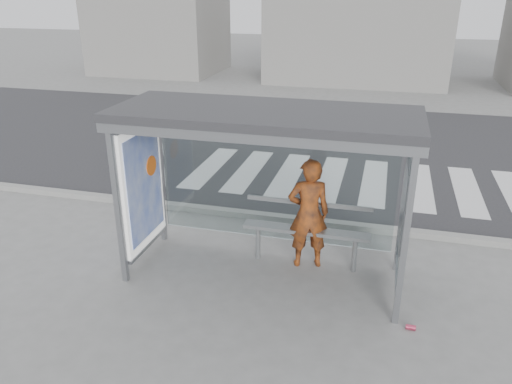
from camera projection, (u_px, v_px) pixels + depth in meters
ground at (264, 274)px, 7.81m from camera, size 80.00×80.00×0.00m
road at (324, 146)px, 14.06m from camera, size 30.00×10.00×0.01m
curb at (288, 219)px, 9.53m from camera, size 30.00×0.18×0.12m
crosswalk at (352, 180)px, 11.59m from camera, size 7.55×3.00×0.00m
bus_shelter at (240, 151)px, 7.19m from camera, size 4.25×1.65×2.62m
building_left at (158, 11)px, 25.09m from camera, size 6.00×5.00×6.00m
building_center at (359, 25)px, 22.91m from camera, size 8.00×5.00×5.00m
person at (308, 214)px, 7.76m from camera, size 0.75×0.60×1.80m
bench at (306, 230)px, 7.88m from camera, size 2.01×0.33×1.04m
soda_can at (411, 327)px, 6.55m from camera, size 0.13×0.07×0.07m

